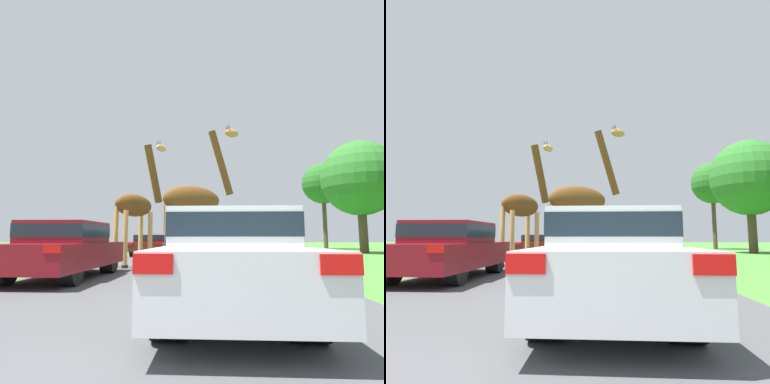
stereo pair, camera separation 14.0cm
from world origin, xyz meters
TOP-DOWN VIEW (x-y plane):
  - road at (0.00, 30.00)m, footprint 7.60×120.00m
  - giraffe_near_road at (0.58, 11.49)m, footprint 2.77×1.78m
  - giraffe_companion at (-1.71, 12.90)m, footprint 1.78×2.58m
  - car_lead_maroon at (1.36, 5.16)m, footprint 1.78×4.76m
  - car_queue_right at (-2.79, 8.99)m, footprint 1.92×4.78m
  - car_queue_left at (-2.16, 25.90)m, footprint 1.84×4.61m
  - car_far_ahead at (-2.53, 20.67)m, footprint 1.98×4.26m
  - car_verge_right at (2.79, 22.02)m, footprint 1.98×4.78m
  - car_rear_follower at (0.78, 15.87)m, footprint 1.80×4.16m
  - tree_left_edge at (11.60, 32.53)m, footprint 3.86×3.86m
  - tree_mid_field at (11.45, 24.20)m, footprint 5.24×5.24m
  - sign_post at (4.46, 15.55)m, footprint 0.70×0.08m

SIDE VIEW (x-z plane):
  - road at x=0.00m, z-range 0.00..0.00m
  - car_queue_left at x=-2.16m, z-range 0.05..1.29m
  - car_far_ahead at x=-2.53m, z-range 0.06..1.29m
  - car_verge_right at x=2.79m, z-range 0.05..1.37m
  - car_rear_follower at x=0.78m, z-range 0.06..1.42m
  - car_lead_maroon at x=1.36m, z-range 0.05..1.48m
  - car_queue_right at x=-2.79m, z-range 0.05..1.53m
  - sign_post at x=4.46m, z-range 0.35..2.12m
  - giraffe_companion at x=-1.71m, z-range -0.27..4.85m
  - giraffe_near_road at x=0.58m, z-range -0.23..4.92m
  - tree_mid_field at x=11.45m, z-range 1.25..9.06m
  - tree_left_edge at x=11.60m, z-range 2.06..10.14m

